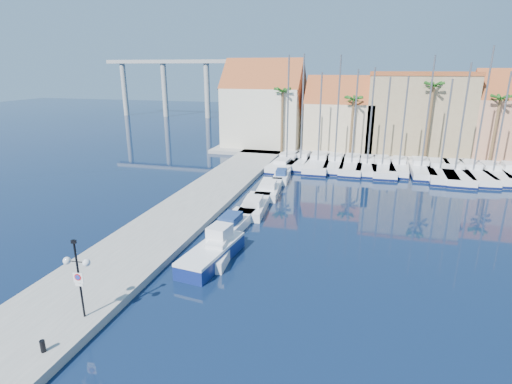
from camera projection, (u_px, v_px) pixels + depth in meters
ground at (223, 333)px, 19.73m from camera, size 260.00×260.00×0.00m
quay_west at (178, 217)px, 34.36m from camera, size 6.00×77.00×0.50m
shore_north at (391, 151)px, 61.25m from camera, size 54.00×16.00×0.50m
lamp_post at (77, 267)px, 19.39m from camera, size 1.44×0.45×4.24m
bollard at (43, 346)px, 17.63m from camera, size 0.23×0.23×0.57m
fishing_boat at (213, 251)px, 26.90m from camera, size 2.82×6.38×2.16m
motorboat_west_0 at (220, 249)px, 27.65m from camera, size 2.10×5.47×1.40m
motorboat_west_1 at (233, 223)px, 32.36m from camera, size 2.25×6.05×1.40m
motorboat_west_2 at (255, 205)px, 36.53m from camera, size 2.61×6.62×1.40m
motorboat_west_3 at (269, 188)px, 41.60m from camera, size 2.80×6.84×1.40m
motorboat_west_4 at (282, 176)px, 46.37m from camera, size 2.06×5.15×1.40m
motorboat_west_5 at (284, 165)px, 51.71m from camera, size 2.88×7.46×1.40m
motorboat_west_6 at (293, 158)px, 55.82m from camera, size 1.72×5.07×1.40m
sailboat_0 at (288, 162)px, 53.03m from camera, size 3.80×11.23×14.02m
sailboat_1 at (301, 160)px, 53.58m from camera, size 2.96×9.23×14.20m
sailboat_2 at (318, 162)px, 52.77m from camera, size 3.22×11.37×12.01m
sailboat_3 at (335, 163)px, 52.09m from camera, size 2.56×9.21×14.02m
sailboat_4 at (352, 164)px, 51.54m from camera, size 2.87×10.26×12.40m
sailboat_5 at (367, 165)px, 50.94m from camera, size 2.69×9.35×12.61m
sailboat_6 at (381, 166)px, 50.55m from camera, size 3.38×10.55×11.51m
sailboat_7 at (399, 167)px, 50.32m from camera, size 2.86×8.87×11.60m
sailboat_8 at (420, 168)px, 49.71m from camera, size 2.68×9.94×13.94m
sailboat_9 at (439, 171)px, 48.57m from camera, size 3.36×11.58×11.35m
sailboat_10 at (454, 172)px, 48.08m from camera, size 3.38×11.76×13.12m
sailboat_11 at (471, 172)px, 47.96m from camera, size 3.80×11.50×14.86m
sailboat_12 at (491, 173)px, 47.41m from camera, size 3.40×9.98×12.17m
sailboat_13 at (511, 173)px, 47.36m from camera, size 3.15×9.19×11.97m
building_0 at (264, 107)px, 63.55m from camera, size 12.30×9.00×13.50m
building_1 at (340, 117)px, 60.86m from camera, size 10.30×8.00×11.00m
building_2 at (417, 112)px, 58.69m from camera, size 14.20×10.20×11.50m
building_3 at (510, 118)px, 54.83m from camera, size 10.30×8.00×12.00m
palm_0 at (283, 93)px, 57.17m from camera, size 2.60×2.60×10.15m
palm_1 at (354, 101)px, 54.90m from camera, size 2.60×2.60×9.15m
palm_2 at (434, 88)px, 51.79m from camera, size 2.60×2.60×11.15m
palm_3 at (500, 100)px, 50.18m from camera, size 2.60×2.60×9.65m
viaduct at (188, 77)px, 102.04m from camera, size 48.00×2.20×14.45m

